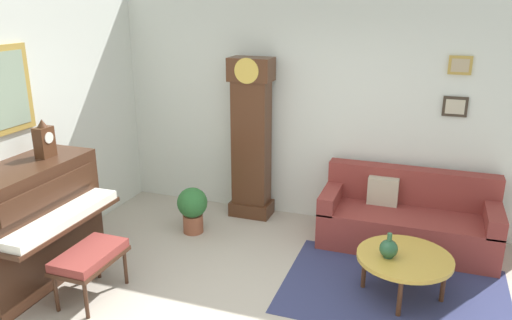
# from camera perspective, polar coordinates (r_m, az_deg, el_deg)

# --- Properties ---
(wall_back) EXTENTS (5.30, 0.13, 2.80)m
(wall_back) POSITION_cam_1_polar(r_m,az_deg,el_deg) (6.15, 7.09, 5.83)
(wall_back) COLOR silver
(wall_back) RESTS_ON ground_plane
(area_rug) EXTENTS (2.10, 1.50, 0.01)m
(area_rug) POSITION_cam_1_polar(r_m,az_deg,el_deg) (5.12, 15.47, -14.21)
(area_rug) COLOR navy
(area_rug) RESTS_ON ground_plane
(piano) EXTENTS (0.87, 1.44, 1.19)m
(piano) POSITION_cam_1_polar(r_m,az_deg,el_deg) (5.31, -24.44, -6.73)
(piano) COLOR #3D2316
(piano) RESTS_ON ground_plane
(piano_bench) EXTENTS (0.42, 0.70, 0.48)m
(piano_bench) POSITION_cam_1_polar(r_m,az_deg,el_deg) (4.91, -18.48, -10.58)
(piano_bench) COLOR #3D2316
(piano_bench) RESTS_ON ground_plane
(grandfather_clock) EXTENTS (0.52, 0.34, 2.03)m
(grandfather_clock) POSITION_cam_1_polar(r_m,az_deg,el_deg) (6.21, -0.54, 1.95)
(grandfather_clock) COLOR #4C2B19
(grandfather_clock) RESTS_ON ground_plane
(couch) EXTENTS (1.90, 0.80, 0.84)m
(couch) POSITION_cam_1_polar(r_m,az_deg,el_deg) (5.90, 16.90, -6.48)
(couch) COLOR maroon
(couch) RESTS_ON ground_plane
(coffee_table) EXTENTS (0.88, 0.88, 0.41)m
(coffee_table) POSITION_cam_1_polar(r_m,az_deg,el_deg) (4.91, 16.63, -10.76)
(coffee_table) COLOR gold
(coffee_table) RESTS_ON ground_plane
(mantel_clock) EXTENTS (0.13, 0.18, 0.38)m
(mantel_clock) POSITION_cam_1_polar(r_m,az_deg,el_deg) (5.29, -23.08, 2.12)
(mantel_clock) COLOR #4C2B19
(mantel_clock) RESTS_ON piano
(green_jug) EXTENTS (0.17, 0.17, 0.24)m
(green_jug) POSITION_cam_1_polar(r_m,az_deg,el_deg) (4.79, 14.94, -9.76)
(green_jug) COLOR #234C33
(green_jug) RESTS_ON coffee_table
(potted_plant) EXTENTS (0.36, 0.36, 0.56)m
(potted_plant) POSITION_cam_1_polar(r_m,az_deg,el_deg) (5.98, -7.28, -5.37)
(potted_plant) COLOR #935138
(potted_plant) RESTS_ON ground_plane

